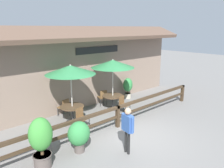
{
  "coord_description": "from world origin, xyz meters",
  "views": [
    {
      "loc": [
        -5.94,
        -5.23,
        4.13
      ],
      "look_at": [
        0.17,
        1.6,
        1.77
      ],
      "focal_mm": 35.0,
      "sensor_mm": 36.0,
      "label": 1
    }
  ],
  "objects_px": {
    "dining_table_middle": "(113,98)",
    "potted_plant_corner_fern": "(128,87)",
    "patio_umbrella_near": "(70,70)",
    "pedestrian": "(128,125)",
    "chair_near_streetside": "(82,117)",
    "chair_middle_streetside": "(124,104)",
    "patio_umbrella_middle": "(113,64)",
    "chair_near_wallside": "(64,107)",
    "chair_middle_wallside": "(103,97)",
    "potted_plant_entrance_palm": "(79,135)",
    "dining_table_near": "(72,109)",
    "potted_plant_tall_tropical": "(41,140)"
  },
  "relations": [
    {
      "from": "patio_umbrella_near",
      "to": "chair_near_wallside",
      "type": "height_order",
      "value": "patio_umbrella_near"
    },
    {
      "from": "patio_umbrella_near",
      "to": "chair_middle_wallside",
      "type": "bearing_deg",
      "value": 17.91
    },
    {
      "from": "patio_umbrella_near",
      "to": "pedestrian",
      "type": "relative_size",
      "value": 1.63
    },
    {
      "from": "patio_umbrella_middle",
      "to": "pedestrian",
      "type": "distance_m",
      "value": 4.41
    },
    {
      "from": "patio_umbrella_near",
      "to": "chair_middle_wallside",
      "type": "xyz_separation_m",
      "value": [
        2.4,
        0.77,
        -1.9
      ]
    },
    {
      "from": "pedestrian",
      "to": "dining_table_near",
      "type": "bearing_deg",
      "value": 8.93
    },
    {
      "from": "potted_plant_corner_fern",
      "to": "patio_umbrella_middle",
      "type": "bearing_deg",
      "value": -158.14
    },
    {
      "from": "potted_plant_tall_tropical",
      "to": "patio_umbrella_near",
      "type": "bearing_deg",
      "value": 42.41
    },
    {
      "from": "patio_umbrella_near",
      "to": "potted_plant_entrance_palm",
      "type": "bearing_deg",
      "value": -116.91
    },
    {
      "from": "chair_near_wallside",
      "to": "chair_middle_wallside",
      "type": "xyz_separation_m",
      "value": [
        2.36,
        -0.02,
        0.0
      ]
    },
    {
      "from": "dining_table_near",
      "to": "chair_near_wallside",
      "type": "height_order",
      "value": "chair_near_wallside"
    },
    {
      "from": "chair_near_streetside",
      "to": "chair_middle_wallside",
      "type": "height_order",
      "value": "same"
    },
    {
      "from": "chair_middle_streetside",
      "to": "chair_middle_wallside",
      "type": "bearing_deg",
      "value": 82.08
    },
    {
      "from": "patio_umbrella_near",
      "to": "patio_umbrella_middle",
      "type": "height_order",
      "value": "same"
    },
    {
      "from": "chair_middle_streetside",
      "to": "potted_plant_tall_tropical",
      "type": "xyz_separation_m",
      "value": [
        -4.89,
        -1.44,
        0.4
      ]
    },
    {
      "from": "chair_near_streetside",
      "to": "chair_near_wallside",
      "type": "bearing_deg",
      "value": 77.9
    },
    {
      "from": "patio_umbrella_middle",
      "to": "chair_middle_streetside",
      "type": "height_order",
      "value": "patio_umbrella_middle"
    },
    {
      "from": "patio_umbrella_near",
      "to": "potted_plant_tall_tropical",
      "type": "xyz_separation_m",
      "value": [
        -2.46,
        -2.25,
        -1.5
      ]
    },
    {
      "from": "patio_umbrella_middle",
      "to": "chair_middle_wallside",
      "type": "height_order",
      "value": "patio_umbrella_middle"
    },
    {
      "from": "pedestrian",
      "to": "chair_middle_streetside",
      "type": "bearing_deg",
      "value": -33.86
    },
    {
      "from": "chair_near_wallside",
      "to": "potted_plant_corner_fern",
      "type": "relative_size",
      "value": 0.7
    },
    {
      "from": "dining_table_middle",
      "to": "potted_plant_corner_fern",
      "type": "xyz_separation_m",
      "value": [
        1.91,
        0.77,
        0.11
      ]
    },
    {
      "from": "chair_near_streetside",
      "to": "potted_plant_entrance_palm",
      "type": "distance_m",
      "value": 1.87
    },
    {
      "from": "potted_plant_tall_tropical",
      "to": "chair_middle_streetside",
      "type": "bearing_deg",
      "value": 16.36
    },
    {
      "from": "chair_near_streetside",
      "to": "chair_near_wallside",
      "type": "relative_size",
      "value": 1.0
    },
    {
      "from": "potted_plant_corner_fern",
      "to": "chair_middle_wallside",
      "type": "bearing_deg",
      "value": 179.17
    },
    {
      "from": "patio_umbrella_near",
      "to": "potted_plant_tall_tropical",
      "type": "relative_size",
      "value": 1.64
    },
    {
      "from": "potted_plant_tall_tropical",
      "to": "pedestrian",
      "type": "relative_size",
      "value": 0.99
    },
    {
      "from": "dining_table_middle",
      "to": "potted_plant_entrance_palm",
      "type": "bearing_deg",
      "value": -147.64
    },
    {
      "from": "patio_umbrella_middle",
      "to": "dining_table_middle",
      "type": "height_order",
      "value": "patio_umbrella_middle"
    },
    {
      "from": "chair_near_streetside",
      "to": "potted_plant_tall_tropical",
      "type": "height_order",
      "value": "potted_plant_tall_tropical"
    },
    {
      "from": "chair_near_wallside",
      "to": "patio_umbrella_middle",
      "type": "bearing_deg",
      "value": 149.25
    },
    {
      "from": "dining_table_near",
      "to": "dining_table_middle",
      "type": "relative_size",
      "value": 1.0
    },
    {
      "from": "dining_table_middle",
      "to": "potted_plant_entrance_palm",
      "type": "height_order",
      "value": "potted_plant_entrance_palm"
    },
    {
      "from": "dining_table_middle",
      "to": "potted_plant_corner_fern",
      "type": "relative_size",
      "value": 0.86
    },
    {
      "from": "chair_middle_streetside",
      "to": "pedestrian",
      "type": "relative_size",
      "value": 0.54
    },
    {
      "from": "patio_umbrella_near",
      "to": "chair_near_streetside",
      "type": "relative_size",
      "value": 3.02
    },
    {
      "from": "potted_plant_tall_tropical",
      "to": "potted_plant_corner_fern",
      "type": "relative_size",
      "value": 1.29
    },
    {
      "from": "chair_near_wallside",
      "to": "pedestrian",
      "type": "xyz_separation_m",
      "value": [
        -0.03,
        -4.24,
        0.55
      ]
    },
    {
      "from": "dining_table_near",
      "to": "chair_middle_streetside",
      "type": "relative_size",
      "value": 1.23
    },
    {
      "from": "chair_middle_streetside",
      "to": "patio_umbrella_middle",
      "type": "bearing_deg",
      "value": 81.42
    },
    {
      "from": "chair_near_wallside",
      "to": "pedestrian",
      "type": "height_order",
      "value": "pedestrian"
    },
    {
      "from": "potted_plant_tall_tropical",
      "to": "potted_plant_corner_fern",
      "type": "bearing_deg",
      "value": 23.79
    },
    {
      "from": "patio_umbrella_near",
      "to": "patio_umbrella_middle",
      "type": "bearing_deg",
      "value": -0.45
    },
    {
      "from": "chair_near_streetside",
      "to": "potted_plant_corner_fern",
      "type": "relative_size",
      "value": 0.7
    },
    {
      "from": "dining_table_near",
      "to": "potted_plant_tall_tropical",
      "type": "bearing_deg",
      "value": -137.59
    },
    {
      "from": "pedestrian",
      "to": "potted_plant_corner_fern",
      "type": "bearing_deg",
      "value": -37.05
    },
    {
      "from": "chair_middle_streetside",
      "to": "chair_middle_wallside",
      "type": "distance_m",
      "value": 1.59
    },
    {
      "from": "chair_middle_wallside",
      "to": "potted_plant_entrance_palm",
      "type": "xyz_separation_m",
      "value": [
        -3.56,
        -3.07,
        0.14
      ]
    },
    {
      "from": "dining_table_middle",
      "to": "patio_umbrella_middle",
      "type": "bearing_deg",
      "value": 0.0
    }
  ]
}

